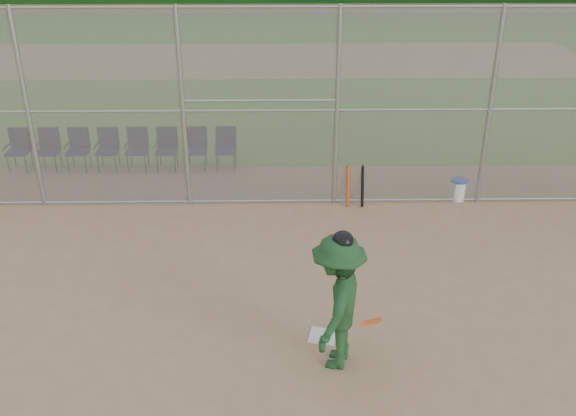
{
  "coord_description": "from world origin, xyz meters",
  "views": [
    {
      "loc": [
        -0.16,
        -7.05,
        5.76
      ],
      "look_at": [
        0.0,
        2.5,
        1.1
      ],
      "focal_mm": 40.0,
      "sensor_mm": 36.0,
      "label": 1
    }
  ],
  "objects_px": {
    "home_plate": "(323,336)",
    "batter_at_plate": "(338,302)",
    "water_cooler": "(458,189)",
    "chair_0": "(18,151)"
  },
  "relations": [
    {
      "from": "batter_at_plate",
      "to": "chair_0",
      "type": "height_order",
      "value": "batter_at_plate"
    },
    {
      "from": "home_plate",
      "to": "batter_at_plate",
      "type": "height_order",
      "value": "batter_at_plate"
    },
    {
      "from": "home_plate",
      "to": "chair_0",
      "type": "relative_size",
      "value": 0.4
    },
    {
      "from": "chair_0",
      "to": "batter_at_plate",
      "type": "bearing_deg",
      "value": -45.85
    },
    {
      "from": "batter_at_plate",
      "to": "water_cooler",
      "type": "xyz_separation_m",
      "value": [
        3.01,
        5.2,
        -0.75
      ]
    },
    {
      "from": "batter_at_plate",
      "to": "home_plate",
      "type": "bearing_deg",
      "value": 103.94
    },
    {
      "from": "water_cooler",
      "to": "chair_0",
      "type": "relative_size",
      "value": 0.48
    },
    {
      "from": "water_cooler",
      "to": "chair_0",
      "type": "distance_m",
      "value": 9.92
    },
    {
      "from": "batter_at_plate",
      "to": "chair_0",
      "type": "bearing_deg",
      "value": 134.15
    },
    {
      "from": "home_plate",
      "to": "batter_at_plate",
      "type": "bearing_deg",
      "value": -76.06
    }
  ]
}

